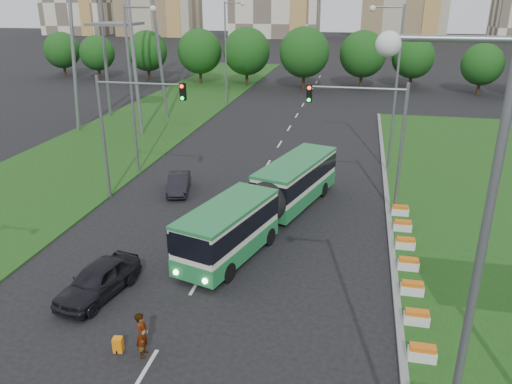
% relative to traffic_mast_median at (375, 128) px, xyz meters
% --- Properties ---
extents(ground, '(360.00, 360.00, 0.00)m').
position_rel_traffic_mast_median_xyz_m(ground, '(-4.78, -10.00, -5.35)').
color(ground, black).
rests_on(ground, ground).
extents(median_kerb, '(0.30, 60.00, 0.18)m').
position_rel_traffic_mast_median_xyz_m(median_kerb, '(1.27, -2.00, -5.26)').
color(median_kerb, gray).
rests_on(median_kerb, ground).
extents(left_verge, '(12.00, 110.00, 0.10)m').
position_rel_traffic_mast_median_xyz_m(left_verge, '(-22.78, 15.00, -5.30)').
color(left_verge, '#1C4B15').
rests_on(left_verge, ground).
extents(lane_markings, '(0.20, 100.00, 0.01)m').
position_rel_traffic_mast_median_xyz_m(lane_markings, '(-7.78, 10.00, -5.35)').
color(lane_markings, silver).
rests_on(lane_markings, ground).
extents(flower_planters, '(1.10, 18.10, 0.60)m').
position_rel_traffic_mast_median_xyz_m(flower_planters, '(1.92, -9.20, -4.90)').
color(flower_planters, white).
rests_on(flower_planters, grass_median).
extents(traffic_mast_median, '(5.76, 0.32, 8.00)m').
position_rel_traffic_mast_median_xyz_m(traffic_mast_median, '(0.00, 0.00, 0.00)').
color(traffic_mast_median, gray).
rests_on(traffic_mast_median, ground).
extents(traffic_mast_left, '(5.76, 0.32, 8.00)m').
position_rel_traffic_mast_median_xyz_m(traffic_mast_left, '(-15.16, -1.00, 0.00)').
color(traffic_mast_left, gray).
rests_on(traffic_mast_left, ground).
extents(street_lamps, '(36.00, 60.00, 12.00)m').
position_rel_traffic_mast_median_xyz_m(street_lamps, '(-7.78, 0.00, 0.65)').
color(street_lamps, gray).
rests_on(street_lamps, ground).
extents(tree_line, '(120.00, 8.00, 9.00)m').
position_rel_traffic_mast_median_xyz_m(tree_line, '(5.22, 45.00, -0.85)').
color(tree_line, '#154813').
rests_on(tree_line, ground).
extents(articulated_bus, '(2.42, 15.51, 2.55)m').
position_rel_traffic_mast_median_xyz_m(articulated_bus, '(-5.83, -3.20, -3.79)').
color(articulated_bus, beige).
rests_on(articulated_bus, ground).
extents(car_left_near, '(2.66, 4.76, 1.53)m').
position_rel_traffic_mast_median_xyz_m(car_left_near, '(-11.72, -11.90, -4.58)').
color(car_left_near, black).
rests_on(car_left_near, ground).
extents(car_left_far, '(2.26, 4.06, 1.27)m').
position_rel_traffic_mast_median_xyz_m(car_left_far, '(-12.63, 0.89, -4.72)').
color(car_left_far, black).
rests_on(car_left_far, ground).
extents(pedestrian, '(0.54, 0.73, 1.82)m').
position_rel_traffic_mast_median_xyz_m(pedestrian, '(-8.15, -15.25, -4.44)').
color(pedestrian, gray).
rests_on(pedestrian, ground).
extents(shopping_trolley, '(0.35, 0.37, 0.60)m').
position_rel_traffic_mast_median_xyz_m(shopping_trolley, '(-9.17, -15.25, -5.05)').
color(shopping_trolley, orange).
rests_on(shopping_trolley, ground).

